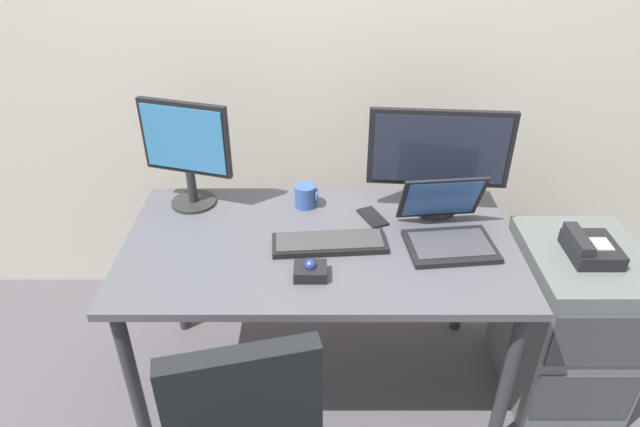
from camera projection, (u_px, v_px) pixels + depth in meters
ground_plane at (320, 380)px, 2.42m from camera, size 8.00×8.00×0.00m
back_wall at (320, 8)px, 2.31m from camera, size 6.00×0.10×2.80m
desk at (320, 259)px, 2.08m from camera, size 1.43×0.79×0.74m
file_cabinet at (566, 322)px, 2.24m from camera, size 0.42×0.53×0.68m
desk_phone at (590, 248)px, 2.03m from camera, size 0.17×0.20×0.09m
monitor_main at (439, 155)px, 2.10m from camera, size 0.54×0.18×0.42m
monitor_side at (186, 148)px, 2.13m from camera, size 0.35×0.18×0.43m
keyboard at (329, 243)px, 2.00m from camera, size 0.42×0.17×0.03m
laptop at (447, 228)px, 2.01m from camera, size 0.34×0.35×0.22m
trackball_mouse at (310, 271)px, 1.85m from camera, size 0.11×0.09×0.07m
coffee_mug at (306, 196)px, 2.22m from camera, size 0.09×0.08×0.09m
cell_phone at (373, 217)px, 2.16m from camera, size 0.12×0.16×0.01m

